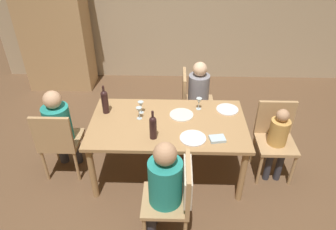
% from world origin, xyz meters
% --- Properties ---
extents(ground_plane, '(10.00, 10.00, 0.00)m').
position_xyz_m(ground_plane, '(0.00, 0.00, 0.00)').
color(ground_plane, brown).
extents(rear_room_partition, '(6.40, 0.12, 2.70)m').
position_xyz_m(rear_room_partition, '(0.00, 2.70, 1.35)').
color(rear_room_partition, tan).
rests_on(rear_room_partition, ground_plane).
extents(armoire_cabinet, '(1.18, 0.62, 2.18)m').
position_xyz_m(armoire_cabinet, '(-1.98, 2.25, 1.10)').
color(armoire_cabinet, tan).
rests_on(armoire_cabinet, ground_plane).
extents(dining_table, '(1.77, 1.00, 0.75)m').
position_xyz_m(dining_table, '(0.00, 0.00, 0.66)').
color(dining_table, '#A87F51').
rests_on(dining_table, ground_plane).
extents(chair_near, '(0.46, 0.44, 0.92)m').
position_xyz_m(chair_near, '(0.12, -0.88, 0.59)').
color(chair_near, tan).
rests_on(chair_near, ground_plane).
extents(chair_far_right, '(0.44, 0.44, 0.92)m').
position_xyz_m(chair_far_right, '(0.31, 0.88, 0.53)').
color(chair_far_right, tan).
rests_on(chair_far_right, ground_plane).
extents(chair_left_end, '(0.44, 0.44, 0.92)m').
position_xyz_m(chair_left_end, '(-1.26, -0.09, 0.53)').
color(chair_left_end, tan).
rests_on(chair_left_end, ground_plane).
extents(chair_right_end, '(0.44, 0.44, 0.92)m').
position_xyz_m(chair_right_end, '(1.26, 0.09, 0.53)').
color(chair_right_end, tan).
rests_on(chair_right_end, ground_plane).
extents(person_woman_host, '(0.36, 0.31, 1.14)m').
position_xyz_m(person_woman_host, '(-0.03, -0.88, 0.66)').
color(person_woman_host, '#33333D').
rests_on(person_woman_host, ground_plane).
extents(person_man_bearded, '(0.33, 0.29, 1.09)m').
position_xyz_m(person_man_bearded, '(0.42, 0.88, 0.63)').
color(person_man_bearded, '#33333D').
rests_on(person_man_bearded, ground_plane).
extents(person_man_guest, '(0.30, 0.35, 1.12)m').
position_xyz_m(person_man_guest, '(-1.26, 0.03, 0.65)').
color(person_man_guest, '#33333D').
rests_on(person_man_guest, ground_plane).
extents(person_child_small, '(0.22, 0.25, 0.94)m').
position_xyz_m(person_child_small, '(1.26, -0.02, 0.56)').
color(person_child_small, '#33333D').
rests_on(person_child_small, ground_plane).
extents(wine_bottle_tall_green, '(0.08, 0.08, 0.35)m').
position_xyz_m(wine_bottle_tall_green, '(-0.74, 0.19, 0.90)').
color(wine_bottle_tall_green, black).
rests_on(wine_bottle_tall_green, dining_table).
extents(wine_bottle_dark_red, '(0.08, 0.08, 0.33)m').
position_xyz_m(wine_bottle_dark_red, '(-0.15, -0.28, 0.89)').
color(wine_bottle_dark_red, black).
rests_on(wine_bottle_dark_red, dining_table).
extents(wine_glass_near_left, '(0.07, 0.07, 0.15)m').
position_xyz_m(wine_glass_near_left, '(0.36, 0.29, 0.85)').
color(wine_glass_near_left, silver).
rests_on(wine_glass_near_left, dining_table).
extents(wine_glass_centre, '(0.07, 0.07, 0.15)m').
position_xyz_m(wine_glass_centre, '(-0.33, 0.07, 0.85)').
color(wine_glass_centre, silver).
rests_on(wine_glass_centre, dining_table).
extents(wine_glass_near_right, '(0.07, 0.07, 0.15)m').
position_xyz_m(wine_glass_near_right, '(-0.32, 0.19, 0.85)').
color(wine_glass_near_right, silver).
rests_on(wine_glass_near_right, dining_table).
extents(dinner_plate_host, '(0.28, 0.28, 0.01)m').
position_xyz_m(dinner_plate_host, '(0.15, 0.15, 0.75)').
color(dinner_plate_host, silver).
rests_on(dinner_plate_host, dining_table).
extents(dinner_plate_guest_left, '(0.26, 0.26, 0.01)m').
position_xyz_m(dinner_plate_guest_left, '(0.70, 0.28, 0.75)').
color(dinner_plate_guest_left, white).
rests_on(dinner_plate_guest_left, dining_table).
extents(dinner_plate_guest_right, '(0.28, 0.28, 0.01)m').
position_xyz_m(dinner_plate_guest_right, '(0.27, -0.29, 0.75)').
color(dinner_plate_guest_right, white).
rests_on(dinner_plate_guest_right, dining_table).
extents(folded_napkin, '(0.18, 0.15, 0.03)m').
position_xyz_m(folded_napkin, '(0.52, -0.30, 0.76)').
color(folded_napkin, '#ADC6D6').
rests_on(folded_napkin, dining_table).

